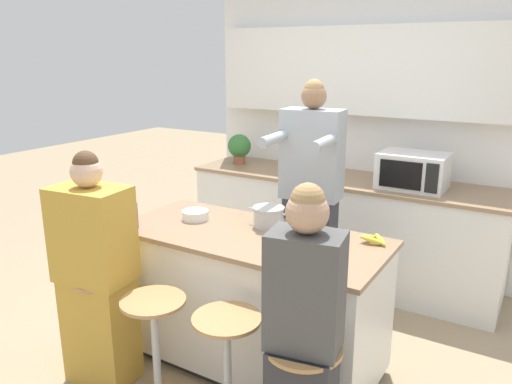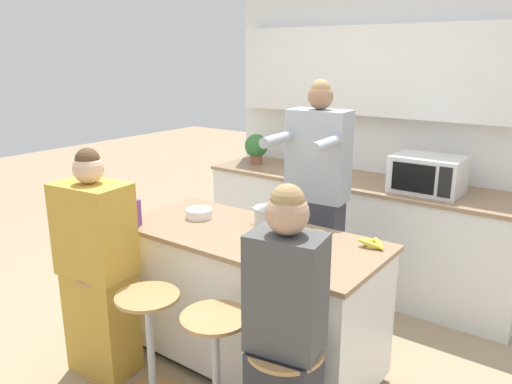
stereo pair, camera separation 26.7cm
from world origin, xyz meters
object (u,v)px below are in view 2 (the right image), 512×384
bar_stool_leftmost (108,318)px  person_cooking (316,210)px  kitchen_island (249,299)px  potted_plant (256,147)px  person_seated_near (285,348)px  person_wrapped_blanket (98,271)px  fruit_bowl (199,213)px  coffee_cup_near (294,254)px  microwave (427,174)px  bar_stool_center_left (150,345)px  banana_bunch (372,243)px  cooking_pot (270,217)px  juice_carton (134,212)px  bar_stool_center_right (216,369)px

bar_stool_leftmost → person_cooking: bearing=58.5°
kitchen_island → potted_plant: (-1.08, 1.54, 0.64)m
bar_stool_leftmost → person_seated_near: size_ratio=0.47×
person_cooking → person_wrapped_blanket: person_cooking is taller
kitchen_island → fruit_bowl: bearing=173.9°
person_wrapped_blanket → person_seated_near: person_wrapped_blanket is taller
fruit_bowl → person_wrapped_blanket: bearing=-109.3°
kitchen_island → bar_stool_leftmost: kitchen_island is taller
coffee_cup_near → microwave: 1.70m
coffee_cup_near → fruit_bowl: bearing=164.9°
bar_stool_leftmost → bar_stool_center_left: (0.45, -0.05, 0.00)m
person_seated_near → banana_bunch: 0.89m
bar_stool_center_left → fruit_bowl: bearing=108.7°
microwave → person_seated_near: bearing=-88.0°
bar_stool_center_left → cooking_pot: 1.05m
fruit_bowl → coffee_cup_near: size_ratio=1.52×
person_seated_near → coffee_cup_near: size_ratio=12.34×
fruit_bowl → juice_carton: juice_carton is taller
person_cooking → banana_bunch: size_ratio=10.24×
person_wrapped_blanket → microwave: (1.29, 2.12, 0.39)m
coffee_cup_near → kitchen_island: bearing=156.5°
coffee_cup_near → banana_bunch: coffee_cup_near is taller
bar_stool_center_left → potted_plant: (-0.85, 2.18, 0.74)m
bar_stool_leftmost → person_cooking: person_cooking is taller
bar_stool_center_left → coffee_cup_near: (0.68, 0.44, 0.58)m
microwave → bar_stool_leftmost: bearing=-121.5°
bar_stool_center_right → person_seated_near: bearing=-4.0°
person_cooking → coffee_cup_near: bearing=-72.7°
coffee_cup_near → banana_bunch: 0.50m
kitchen_island → potted_plant: bearing=124.9°
person_cooking → juice_carton: person_cooking is taller
microwave → coffee_cup_near: bearing=-95.0°
bar_stool_center_left → person_seated_near: person_seated_near is taller
kitchen_island → bar_stool_center_left: size_ratio=2.51×
bar_stool_center_right → bar_stool_leftmost: bearing=180.0°
person_wrapped_blanket → bar_stool_center_left: bearing=-8.9°
person_cooking → fruit_bowl: person_cooking is taller
person_cooking → coffee_cup_near: 0.94m
person_seated_near → fruit_bowl: bearing=139.9°
coffee_cup_near → bar_stool_leftmost: bearing=-160.9°
bar_stool_center_left → fruit_bowl: (-0.23, 0.69, 0.57)m
microwave → person_cooking: bearing=-121.4°
juice_carton → fruit_bowl: bearing=56.7°
bar_stool_center_right → microwave: bearing=79.9°
person_cooking → microwave: size_ratio=3.48×
banana_bunch → juice_carton: (-1.40, -0.55, 0.06)m
person_seated_near → cooking_pot: (-0.64, 0.80, 0.29)m
bar_stool_leftmost → banana_bunch: 1.71m
person_wrapped_blanket → juice_carton: person_wrapped_blanket is taller
person_cooking → potted_plant: (-1.17, 0.87, 0.20)m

